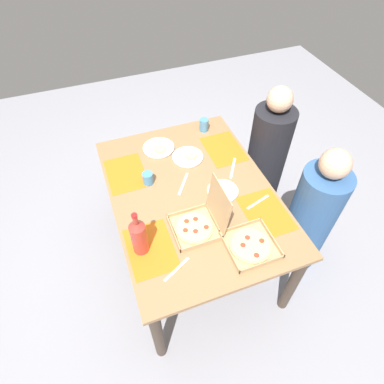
{
  "coord_description": "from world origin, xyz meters",
  "views": [
    {
      "loc": [
        1.33,
        -0.49,
        2.33
      ],
      "look_at": [
        0.0,
        0.0,
        0.73
      ],
      "focal_mm": 29.96,
      "sensor_mm": 36.0,
      "label": 1
    }
  ],
  "objects_px": {
    "pizza_box_edge_far": "(250,245)",
    "soda_bottle": "(139,236)",
    "plate_near_left": "(188,157)",
    "cup_clear_right": "(204,125)",
    "pizza_box_corner_right": "(199,223)",
    "cup_dark": "(148,178)",
    "diner_right_seat": "(311,217)",
    "diner_left_seat": "(266,157)",
    "plate_near_right": "(223,191)",
    "plate_far_left": "(159,148)"
  },
  "relations": [
    {
      "from": "pizza_box_edge_far",
      "to": "pizza_box_corner_right",
      "type": "height_order",
      "value": "pizza_box_corner_right"
    },
    {
      "from": "plate_near_right",
      "to": "diner_right_seat",
      "type": "xyz_separation_m",
      "value": [
        0.26,
        0.59,
        -0.24
      ]
    },
    {
      "from": "cup_clear_right",
      "to": "diner_left_seat",
      "type": "distance_m",
      "value": 0.6
    },
    {
      "from": "pizza_box_edge_far",
      "to": "cup_clear_right",
      "type": "xyz_separation_m",
      "value": [
        -1.1,
        0.15,
        0.04
      ]
    },
    {
      "from": "soda_bottle",
      "to": "diner_right_seat",
      "type": "distance_m",
      "value": 1.26
    },
    {
      "from": "plate_near_left",
      "to": "plate_far_left",
      "type": "height_order",
      "value": "same"
    },
    {
      "from": "plate_near_left",
      "to": "pizza_box_corner_right",
      "type": "bearing_deg",
      "value": -13.61
    },
    {
      "from": "pizza_box_edge_far",
      "to": "plate_near_right",
      "type": "height_order",
      "value": "pizza_box_edge_far"
    },
    {
      "from": "cup_dark",
      "to": "diner_right_seat",
      "type": "bearing_deg",
      "value": 63.85
    },
    {
      "from": "plate_near_right",
      "to": "diner_left_seat",
      "type": "distance_m",
      "value": 0.75
    },
    {
      "from": "plate_near_left",
      "to": "plate_far_left",
      "type": "distance_m",
      "value": 0.24
    },
    {
      "from": "pizza_box_corner_right",
      "to": "diner_right_seat",
      "type": "height_order",
      "value": "diner_right_seat"
    },
    {
      "from": "cup_clear_right",
      "to": "plate_near_right",
      "type": "bearing_deg",
      "value": -11.15
    },
    {
      "from": "soda_bottle",
      "to": "cup_clear_right",
      "type": "relative_size",
      "value": 3.22
    },
    {
      "from": "diner_right_seat",
      "to": "plate_far_left",
      "type": "bearing_deg",
      "value": -133.34
    },
    {
      "from": "plate_near_left",
      "to": "plate_far_left",
      "type": "bearing_deg",
      "value": -134.34
    },
    {
      "from": "pizza_box_edge_far",
      "to": "plate_near_right",
      "type": "xyz_separation_m",
      "value": [
        -0.44,
        0.02,
        -0.0
      ]
    },
    {
      "from": "diner_right_seat",
      "to": "cup_dark",
      "type": "bearing_deg",
      "value": -116.15
    },
    {
      "from": "pizza_box_corner_right",
      "to": "pizza_box_edge_far",
      "type": "bearing_deg",
      "value": 45.1
    },
    {
      "from": "soda_bottle",
      "to": "cup_clear_right",
      "type": "distance_m",
      "value": 1.17
    },
    {
      "from": "plate_near_right",
      "to": "cup_clear_right",
      "type": "xyz_separation_m",
      "value": [
        -0.66,
        0.13,
        0.04
      ]
    },
    {
      "from": "diner_left_seat",
      "to": "pizza_box_corner_right",
      "type": "bearing_deg",
      "value": -54.15
    },
    {
      "from": "pizza_box_corner_right",
      "to": "plate_near_right",
      "type": "distance_m",
      "value": 0.33
    },
    {
      "from": "soda_bottle",
      "to": "cup_dark",
      "type": "xyz_separation_m",
      "value": [
        -0.49,
        0.17,
        -0.09
      ]
    },
    {
      "from": "plate_near_right",
      "to": "cup_clear_right",
      "type": "height_order",
      "value": "cup_clear_right"
    },
    {
      "from": "pizza_box_edge_far",
      "to": "soda_bottle",
      "type": "bearing_deg",
      "value": -108.65
    },
    {
      "from": "soda_bottle",
      "to": "cup_clear_right",
      "type": "height_order",
      "value": "soda_bottle"
    },
    {
      "from": "pizza_box_corner_right",
      "to": "plate_far_left",
      "type": "height_order",
      "value": "pizza_box_corner_right"
    },
    {
      "from": "plate_near_right",
      "to": "plate_far_left",
      "type": "relative_size",
      "value": 0.87
    },
    {
      "from": "pizza_box_edge_far",
      "to": "plate_far_left",
      "type": "relative_size",
      "value": 1.18
    },
    {
      "from": "diner_left_seat",
      "to": "plate_near_left",
      "type": "bearing_deg",
      "value": -89.86
    },
    {
      "from": "soda_bottle",
      "to": "pizza_box_edge_far",
      "type": "bearing_deg",
      "value": 71.35
    },
    {
      "from": "cup_dark",
      "to": "diner_left_seat",
      "type": "height_order",
      "value": "diner_left_seat"
    },
    {
      "from": "plate_near_left",
      "to": "pizza_box_edge_far",
      "type": "bearing_deg",
      "value": 5.58
    },
    {
      "from": "cup_clear_right",
      "to": "diner_left_seat",
      "type": "relative_size",
      "value": 0.09
    },
    {
      "from": "soda_bottle",
      "to": "cup_dark",
      "type": "distance_m",
      "value": 0.53
    },
    {
      "from": "plate_near_left",
      "to": "diner_right_seat",
      "type": "height_order",
      "value": "diner_right_seat"
    },
    {
      "from": "pizza_box_edge_far",
      "to": "cup_dark",
      "type": "distance_m",
      "value": 0.81
    },
    {
      "from": "plate_near_right",
      "to": "diner_left_seat",
      "type": "bearing_deg",
      "value": 123.76
    },
    {
      "from": "pizza_box_corner_right",
      "to": "cup_dark",
      "type": "relative_size",
      "value": 3.45
    },
    {
      "from": "cup_dark",
      "to": "diner_left_seat",
      "type": "relative_size",
      "value": 0.08
    },
    {
      "from": "plate_near_left",
      "to": "soda_bottle",
      "type": "distance_m",
      "value": 0.83
    },
    {
      "from": "soda_bottle",
      "to": "diner_right_seat",
      "type": "xyz_separation_m",
      "value": [
        0.02,
        1.21,
        -0.37
      ]
    },
    {
      "from": "soda_bottle",
      "to": "cup_dark",
      "type": "bearing_deg",
      "value": 160.5
    },
    {
      "from": "cup_dark",
      "to": "plate_near_right",
      "type": "bearing_deg",
      "value": 60.12
    },
    {
      "from": "plate_near_left",
      "to": "soda_bottle",
      "type": "relative_size",
      "value": 0.7
    },
    {
      "from": "pizza_box_corner_right",
      "to": "diner_right_seat",
      "type": "bearing_deg",
      "value": 87.05
    },
    {
      "from": "diner_right_seat",
      "to": "cup_clear_right",
      "type": "bearing_deg",
      "value": -153.18
    },
    {
      "from": "diner_right_seat",
      "to": "diner_left_seat",
      "type": "bearing_deg",
      "value": -180.0
    },
    {
      "from": "pizza_box_corner_right",
      "to": "cup_clear_right",
      "type": "relative_size",
      "value": 3.02
    }
  ]
}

